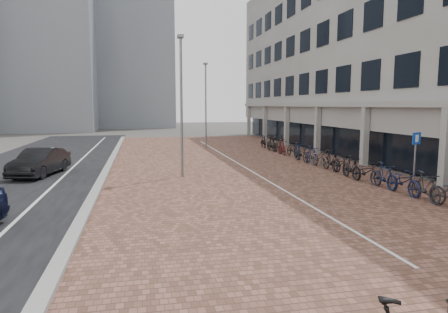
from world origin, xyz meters
TOP-DOWN VIEW (x-y plane):
  - ground at (0.00, 0.00)m, footprint 140.00×140.00m
  - plaza_brick at (2.00, 12.00)m, footprint 14.50×42.00m
  - street_asphalt at (-9.00, 12.00)m, footprint 8.00×50.00m
  - curb at (-5.10, 12.00)m, footprint 0.35×42.00m
  - lane_line at (-7.00, 12.00)m, footprint 0.12×44.00m
  - parking_line at (2.20, 12.00)m, footprint 0.10×30.00m
  - office_building at (12.97, 16.00)m, footprint 8.40×40.00m
  - bg_towers at (-14.34, 48.94)m, footprint 33.00×23.00m
  - car_dark at (-8.14, 10.68)m, footprint 2.29×4.25m
  - parking_sign at (7.50, 4.12)m, footprint 0.47×0.19m
  - lamp_near at (-1.44, 8.78)m, footprint 0.12×0.12m
  - lamp_far at (1.84, 21.75)m, footprint 0.12×0.12m
  - bike_row at (6.34, 10.65)m, footprint 1.25×21.46m

SIDE VIEW (x-z plane):
  - ground at x=0.00m, z-range 0.00..0.00m
  - street_asphalt at x=-9.00m, z-range -0.01..0.02m
  - plaza_brick at x=2.00m, z-range -0.01..0.03m
  - lane_line at x=-7.00m, z-range 0.02..0.02m
  - parking_line at x=2.20m, z-range 0.03..0.04m
  - curb at x=-5.10m, z-range 0.00..0.14m
  - bike_row at x=6.34m, z-range 0.00..1.05m
  - car_dark at x=-8.14m, z-range 0.00..1.33m
  - parking_sign at x=7.50m, z-range 0.38..2.69m
  - lamp_near at x=-1.44m, z-range 0.00..6.50m
  - lamp_far at x=1.84m, z-range 0.00..6.64m
  - office_building at x=12.97m, z-range 0.94..15.94m
  - bg_towers at x=-14.34m, z-range -2.04..29.96m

